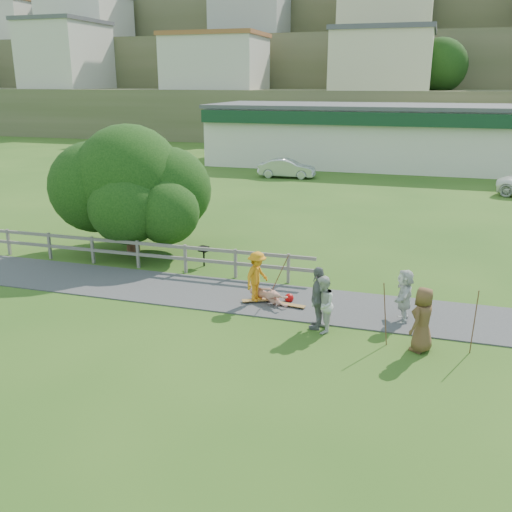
% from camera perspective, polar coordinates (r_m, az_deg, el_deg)
% --- Properties ---
extents(ground, '(260.00, 260.00, 0.00)m').
position_cam_1_polar(ground, '(18.22, -5.44, -5.44)').
color(ground, '#285117').
rests_on(ground, ground).
extents(path, '(34.00, 3.00, 0.04)m').
position_cam_1_polar(path, '(19.51, -3.77, -3.79)').
color(path, '#373639').
rests_on(path, ground).
extents(fence, '(15.05, 0.10, 1.10)m').
position_cam_1_polar(fence, '(22.75, -13.13, 0.72)').
color(fence, '#645F58').
rests_on(fence, ground).
extents(strip_mall, '(32.50, 10.75, 5.10)m').
position_cam_1_polar(strip_mall, '(50.71, 14.39, 11.60)').
color(strip_mall, silver).
rests_on(strip_mall, ground).
extents(hillside, '(220.00, 67.00, 47.50)m').
position_cam_1_polar(hillside, '(107.29, 14.43, 20.55)').
color(hillside, '#4D5431').
rests_on(hillside, ground).
extents(skater_rider, '(0.90, 1.20, 1.65)m').
position_cam_1_polar(skater_rider, '(18.44, 0.10, -2.34)').
color(skater_rider, orange).
rests_on(skater_rider, ground).
extents(skater_fallen, '(1.05, 1.52, 0.56)m').
position_cam_1_polar(skater_fallen, '(18.56, 1.28, -4.01)').
color(skater_fallen, tan).
rests_on(skater_fallen, ground).
extents(spectator_a, '(0.78, 0.92, 1.68)m').
position_cam_1_polar(spectator_a, '(16.46, 6.67, -4.85)').
color(spectator_a, silver).
rests_on(spectator_a, ground).
extents(spectator_b, '(0.46, 1.11, 1.89)m').
position_cam_1_polar(spectator_b, '(16.67, 6.23, -4.17)').
color(spectator_b, slate).
rests_on(spectator_b, ground).
extents(spectator_c, '(0.90, 1.04, 1.79)m').
position_cam_1_polar(spectator_c, '(15.86, 16.33, -6.12)').
color(spectator_c, brown).
rests_on(spectator_c, ground).
extents(spectator_d, '(0.51, 1.54, 1.66)m').
position_cam_1_polar(spectator_d, '(17.61, 14.62, -3.87)').
color(spectator_d, silver).
rests_on(spectator_d, ground).
extents(car_silver, '(4.33, 1.74, 1.40)m').
position_cam_1_polar(car_silver, '(43.38, 3.10, 8.75)').
color(car_silver, '#B5B6BD').
rests_on(car_silver, ground).
extents(tree, '(7.23, 7.23, 3.84)m').
position_cam_1_polar(tree, '(24.53, -12.42, 4.83)').
color(tree, black).
rests_on(tree, ground).
extents(bbq, '(0.43, 0.37, 0.80)m').
position_cam_1_polar(bbq, '(22.38, -5.24, -0.03)').
color(bbq, black).
rests_on(bbq, ground).
extents(longboard_rider, '(0.98, 0.64, 0.11)m').
position_cam_1_polar(longboard_rider, '(18.71, 0.10, -4.57)').
color(longboard_rider, olive).
rests_on(longboard_rider, ground).
extents(longboard_fallen, '(0.91, 0.32, 0.10)m').
position_cam_1_polar(longboard_fallen, '(18.37, 3.60, -5.05)').
color(longboard_fallen, olive).
rests_on(longboard_fallen, ground).
extents(helmet, '(0.30, 0.30, 0.30)m').
position_cam_1_polar(helmet, '(18.78, 3.33, -4.20)').
color(helmet, '#AF0908').
rests_on(helmet, ground).
extents(pole_rider, '(0.03, 0.03, 1.75)m').
position_cam_1_polar(pole_rider, '(18.63, 2.22, -1.98)').
color(pole_rider, brown).
rests_on(pole_rider, ground).
extents(pole_spec_left, '(0.03, 0.03, 1.80)m').
position_cam_1_polar(pole_spec_left, '(15.94, 12.79, -5.70)').
color(pole_spec_left, brown).
rests_on(pole_spec_left, ground).
extents(pole_spec_right, '(0.03, 0.03, 1.78)m').
position_cam_1_polar(pole_spec_right, '(16.13, 20.99, -6.20)').
color(pole_spec_right, brown).
rests_on(pole_spec_right, ground).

